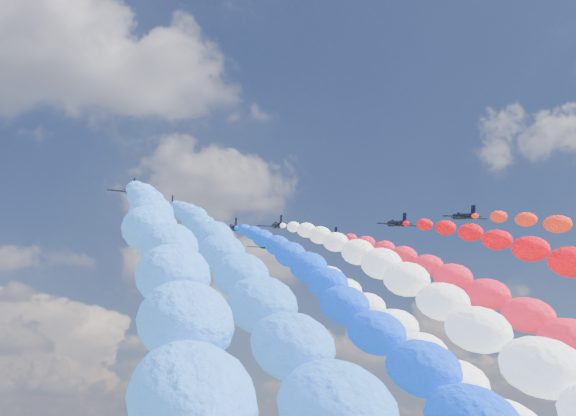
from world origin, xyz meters
name	(u,v)px	position (x,y,z in m)	size (l,w,h in m)	color
jet_0	(131,191)	(-31.79, -4.88, 94.42)	(8.55, 11.46, 2.53)	black
trail_0	(151,252)	(-31.79, -67.20, 67.28)	(6.35, 121.63, 58.00)	#2E74F4
jet_1	(170,207)	(-23.90, 3.07, 94.42)	(8.55, 11.46, 2.53)	black
trail_1	(218,275)	(-23.90, -59.25, 67.28)	(6.35, 121.63, 58.00)	blue
jet_2	(233,228)	(-9.50, 14.40, 94.42)	(8.55, 11.46, 2.53)	black
trail_2	(316,300)	(-9.50, -47.92, 67.28)	(6.35, 121.63, 58.00)	#0838E4
jet_3	(278,226)	(-0.69, 10.22, 94.42)	(8.55, 11.46, 2.53)	black
trail_3	(393,297)	(-0.69, -52.09, 67.28)	(6.35, 121.63, 58.00)	white
jet_4	(265,246)	(0.57, 27.47, 94.42)	(8.55, 11.46, 2.53)	black
trail_4	(357,320)	(0.57, -34.85, 67.28)	(6.35, 121.63, 58.00)	white
jet_5	(331,237)	(12.75, 15.89, 94.42)	(8.55, 11.46, 2.53)	black
trail_5	(471,310)	(12.75, -46.43, 67.28)	(6.35, 121.63, 58.00)	red
jet_6	(397,224)	(23.08, 2.65, 94.42)	(8.55, 11.46, 2.53)	black
jet_7	(464,216)	(34.21, -5.48, 94.42)	(8.55, 11.46, 2.53)	black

